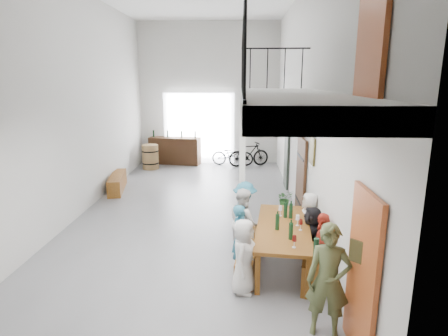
{
  "coord_description": "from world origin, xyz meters",
  "views": [
    {
      "loc": [
        1.23,
        -8.98,
        3.33
      ],
      "look_at": [
        0.87,
        -0.5,
        1.31
      ],
      "focal_mm": 30.0,
      "sensor_mm": 36.0,
      "label": 1
    }
  ],
  "objects_px": {
    "tasting_table": "(283,230)",
    "bicycle_near": "(233,155)",
    "bench_inner": "(249,253)",
    "side_bench": "(117,183)",
    "host_standing": "(328,281)",
    "oak_barrel": "(150,157)",
    "serving_counter": "(175,151)"
  },
  "relations": [
    {
      "from": "tasting_table",
      "to": "bicycle_near",
      "type": "relative_size",
      "value": 1.44
    },
    {
      "from": "bench_inner",
      "to": "side_bench",
      "type": "height_order",
      "value": "side_bench"
    },
    {
      "from": "side_bench",
      "to": "host_standing",
      "type": "height_order",
      "value": "host_standing"
    },
    {
      "from": "host_standing",
      "to": "oak_barrel",
      "type": "bearing_deg",
      "value": 129.95
    },
    {
      "from": "bench_inner",
      "to": "bicycle_near",
      "type": "height_order",
      "value": "bicycle_near"
    },
    {
      "from": "tasting_table",
      "to": "host_standing",
      "type": "distance_m",
      "value": 1.87
    },
    {
      "from": "bench_inner",
      "to": "oak_barrel",
      "type": "distance_m",
      "value": 8.21
    },
    {
      "from": "tasting_table",
      "to": "bicycle_near",
      "type": "distance_m",
      "value": 8.26
    },
    {
      "from": "tasting_table",
      "to": "side_bench",
      "type": "height_order",
      "value": "tasting_table"
    },
    {
      "from": "serving_counter",
      "to": "bicycle_near",
      "type": "distance_m",
      "value": 2.33
    },
    {
      "from": "bicycle_near",
      "to": "side_bench",
      "type": "bearing_deg",
      "value": 140.02
    },
    {
      "from": "bench_inner",
      "to": "oak_barrel",
      "type": "bearing_deg",
      "value": 122.66
    },
    {
      "from": "host_standing",
      "to": "bicycle_near",
      "type": "xyz_separation_m",
      "value": [
        -1.44,
        10.01,
        -0.35
      ]
    },
    {
      "from": "side_bench",
      "to": "bicycle_near",
      "type": "bearing_deg",
      "value": 45.83
    },
    {
      "from": "bicycle_near",
      "to": "serving_counter",
      "type": "bearing_deg",
      "value": 89.62
    },
    {
      "from": "oak_barrel",
      "to": "host_standing",
      "type": "relative_size",
      "value": 0.59
    },
    {
      "from": "bench_inner",
      "to": "serving_counter",
      "type": "distance_m",
      "value": 8.75
    },
    {
      "from": "side_bench",
      "to": "host_standing",
      "type": "xyz_separation_m",
      "value": [
        4.9,
        -6.45,
        0.53
      ]
    },
    {
      "from": "bench_inner",
      "to": "tasting_table",
      "type": "bearing_deg",
      "value": -0.52
    },
    {
      "from": "host_standing",
      "to": "bicycle_near",
      "type": "bearing_deg",
      "value": 112.12
    },
    {
      "from": "bench_inner",
      "to": "serving_counter",
      "type": "xyz_separation_m",
      "value": [
        -2.78,
        8.29,
        0.32
      ]
    },
    {
      "from": "serving_counter",
      "to": "host_standing",
      "type": "bearing_deg",
      "value": -60.78
    },
    {
      "from": "serving_counter",
      "to": "host_standing",
      "type": "height_order",
      "value": "host_standing"
    },
    {
      "from": "oak_barrel",
      "to": "serving_counter",
      "type": "relative_size",
      "value": 0.46
    },
    {
      "from": "tasting_table",
      "to": "side_bench",
      "type": "bearing_deg",
      "value": 140.63
    },
    {
      "from": "oak_barrel",
      "to": "bench_inner",
      "type": "bearing_deg",
      "value": -64.31
    },
    {
      "from": "oak_barrel",
      "to": "host_standing",
      "type": "distance_m",
      "value": 10.36
    },
    {
      "from": "side_bench",
      "to": "serving_counter",
      "type": "relative_size",
      "value": 0.85
    },
    {
      "from": "bench_inner",
      "to": "oak_barrel",
      "type": "xyz_separation_m",
      "value": [
        -3.56,
        7.4,
        0.24
      ]
    },
    {
      "from": "bench_inner",
      "to": "side_bench",
      "type": "distance_m",
      "value": 6.0
    },
    {
      "from": "host_standing",
      "to": "bicycle_near",
      "type": "relative_size",
      "value": 0.96
    },
    {
      "from": "side_bench",
      "to": "bicycle_near",
      "type": "relative_size",
      "value": 1.06
    }
  ]
}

